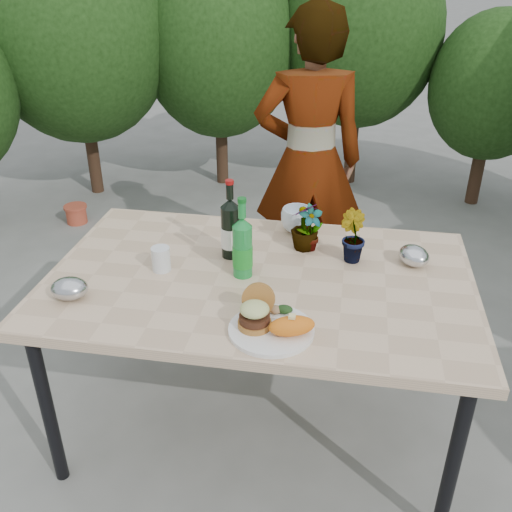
% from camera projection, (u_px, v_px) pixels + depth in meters
% --- Properties ---
extents(ground, '(80.00, 80.00, 0.00)m').
position_uv_depth(ground, '(259.00, 422.00, 2.52)').
color(ground, slate).
rests_on(ground, ground).
extents(patio_table, '(1.60, 1.00, 0.75)m').
position_uv_depth(patio_table, '(260.00, 289.00, 2.18)').
color(patio_table, '#D2B08C').
rests_on(patio_table, ground).
extents(shrub_hedge, '(6.91, 5.08, 2.10)m').
position_uv_depth(shrub_hedge, '(366.00, 82.00, 3.35)').
color(shrub_hedge, '#382316').
rests_on(shrub_hedge, ground).
extents(dinner_plate, '(0.28, 0.28, 0.01)m').
position_uv_depth(dinner_plate, '(271.00, 330.00, 1.84)').
color(dinner_plate, white).
rests_on(dinner_plate, patio_table).
extents(burger_stack, '(0.11, 0.16, 0.11)m').
position_uv_depth(burger_stack, '(256.00, 311.00, 1.84)').
color(burger_stack, '#B7722D').
rests_on(burger_stack, dinner_plate).
extents(sweet_potato, '(0.17, 0.12, 0.06)m').
position_uv_depth(sweet_potato, '(292.00, 326.00, 1.80)').
color(sweet_potato, orange).
rests_on(sweet_potato, dinner_plate).
extents(grilled_veg, '(0.08, 0.05, 0.03)m').
position_uv_depth(grilled_veg, '(281.00, 309.00, 1.91)').
color(grilled_veg, olive).
rests_on(grilled_veg, dinner_plate).
extents(wine_bottle, '(0.08, 0.08, 0.32)m').
position_uv_depth(wine_bottle, '(231.00, 229.00, 2.24)').
color(wine_bottle, black).
rests_on(wine_bottle, patio_table).
extents(sparkling_water, '(0.08, 0.08, 0.32)m').
position_uv_depth(sparkling_water, '(242.00, 248.00, 2.11)').
color(sparkling_water, '#178032').
rests_on(sparkling_water, patio_table).
extents(plastic_cup, '(0.07, 0.07, 0.09)m').
position_uv_depth(plastic_cup, '(161.00, 259.00, 2.18)').
color(plastic_cup, silver).
rests_on(plastic_cup, patio_table).
extents(seedling_left, '(0.12, 0.11, 0.20)m').
position_uv_depth(seedling_left, '(311.00, 229.00, 2.29)').
color(seedling_left, '#255D20').
rests_on(seedling_left, patio_table).
extents(seedling_mid, '(0.14, 0.15, 0.21)m').
position_uv_depth(seedling_mid, '(352.00, 236.00, 2.22)').
color(seedling_mid, '#225B1F').
rests_on(seedling_mid, patio_table).
extents(seedling_right, '(0.16, 0.16, 0.20)m').
position_uv_depth(seedling_right, '(305.00, 226.00, 2.30)').
color(seedling_right, '#285E20').
rests_on(seedling_right, patio_table).
extents(blue_bowl, '(0.14, 0.14, 0.11)m').
position_uv_depth(blue_bowl, '(297.00, 220.00, 2.47)').
color(blue_bowl, silver).
rests_on(blue_bowl, patio_table).
extents(foil_packet_left, '(0.14, 0.12, 0.08)m').
position_uv_depth(foil_packet_left, '(70.00, 288.00, 2.01)').
color(foil_packet_left, '#AFB1B6').
rests_on(foil_packet_left, patio_table).
extents(foil_packet_right, '(0.16, 0.17, 0.08)m').
position_uv_depth(foil_packet_right, '(414.00, 256.00, 2.22)').
color(foil_packet_right, silver).
rests_on(foil_packet_right, patio_table).
extents(person, '(0.67, 0.51, 1.63)m').
position_uv_depth(person, '(309.00, 162.00, 3.08)').
color(person, '#A57052').
rests_on(person, ground).
extents(terracotta_pot, '(0.17, 0.17, 0.14)m').
position_uv_depth(terracotta_pot, '(76.00, 214.00, 4.28)').
color(terracotta_pot, '#B6472E').
rests_on(terracotta_pot, ground).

